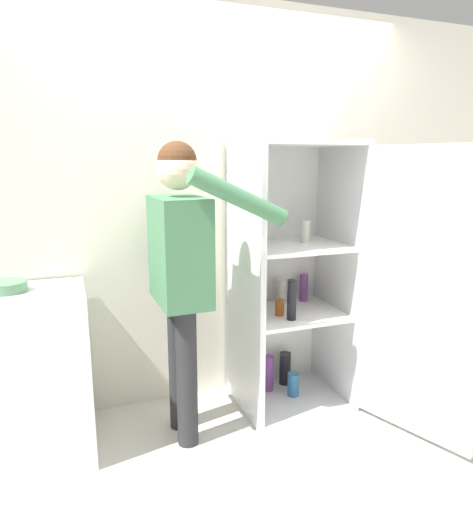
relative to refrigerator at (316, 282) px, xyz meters
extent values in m
plane|color=beige|center=(-0.48, -0.55, -0.83)|extent=(12.00, 12.00, 0.00)
cube|color=silver|center=(-0.48, 0.43, 0.45)|extent=(7.00, 0.06, 2.55)
cube|color=silver|center=(-0.12, 0.09, -0.81)|extent=(0.69, 0.58, 0.04)
cube|color=silver|center=(-0.12, 0.09, 0.84)|extent=(0.69, 0.58, 0.04)
cube|color=white|center=(-0.12, 0.37, 0.02)|extent=(0.69, 0.03, 1.62)
cube|color=silver|center=(-0.44, 0.09, 0.02)|extent=(0.04, 0.58, 1.62)
cube|color=silver|center=(0.21, 0.09, 0.02)|extent=(0.03, 0.58, 1.62)
cube|color=white|center=(-0.12, 0.09, -0.22)|extent=(0.62, 0.51, 0.02)
cube|color=white|center=(-0.12, 0.09, 0.22)|extent=(0.62, 0.51, 0.02)
cube|color=silver|center=(0.37, -0.51, 0.02)|extent=(0.28, 0.66, 1.62)
cylinder|color=#723884|center=(-0.22, 0.21, -0.67)|extent=(0.07, 0.07, 0.24)
cylinder|color=beige|center=(-0.01, 0.13, 0.30)|extent=(0.06, 0.06, 0.14)
cylinder|color=black|center=(-0.19, -0.04, -0.08)|extent=(0.06, 0.06, 0.25)
cylinder|color=black|center=(-0.07, 0.25, -0.68)|extent=(0.08, 0.08, 0.23)
cylinder|color=beige|center=(-0.10, 0.28, -0.13)|extent=(0.06, 0.06, 0.16)
cylinder|color=#9E4C19|center=(-0.22, 0.06, -0.16)|extent=(0.06, 0.06, 0.10)
cylinder|color=#723884|center=(0.07, 0.27, -0.11)|extent=(0.06, 0.06, 0.19)
cylinder|color=teal|center=(-0.09, 0.08, -0.72)|extent=(0.08, 0.08, 0.15)
cylinder|color=black|center=(-0.31, 0.29, -0.13)|extent=(0.07, 0.07, 0.16)
cylinder|color=#B78C1E|center=(-0.35, 0.18, -0.73)|extent=(0.07, 0.07, 0.13)
cylinder|color=#262628|center=(-0.87, 0.05, -0.42)|extent=(0.12, 0.12, 0.81)
cylinder|color=#262628|center=(-0.87, -0.13, -0.42)|extent=(0.12, 0.12, 0.81)
cube|color=#3F724C|center=(-0.87, -0.04, 0.27)|extent=(0.26, 0.46, 0.57)
sphere|color=beige|center=(-0.87, -0.04, 0.70)|extent=(0.22, 0.22, 0.22)
sphere|color=#4C2D19|center=(-0.87, -0.04, 0.74)|extent=(0.21, 0.21, 0.21)
cylinder|color=#3F724C|center=(-0.88, 0.22, 0.24)|extent=(0.09, 0.09, 0.54)
cylinder|color=#3F724C|center=(-0.62, -0.29, 0.56)|extent=(0.53, 0.10, 0.31)
cube|color=white|center=(-1.68, 0.09, -0.38)|extent=(0.63, 0.59, 0.90)
cylinder|color=#517F5B|center=(-1.74, 0.18, 0.09)|extent=(0.20, 0.20, 0.06)
camera|label=1|loc=(-1.43, -2.40, 0.74)|focal=32.00mm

